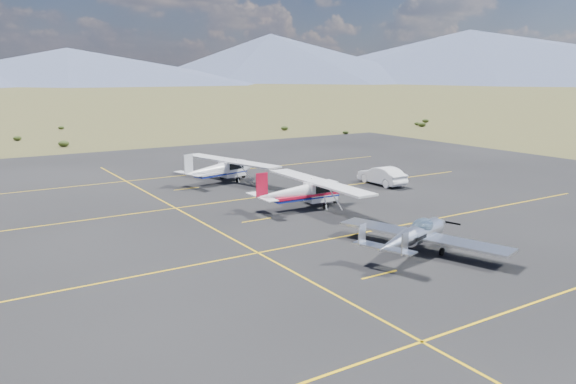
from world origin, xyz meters
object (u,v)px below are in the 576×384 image
object	(u,v)px
sedan	(382,176)
aircraft_cessna	(305,191)
aircraft_low_wing	(416,235)
aircraft_plain	(221,168)

from	to	relation	value
sedan	aircraft_cessna	bearing A→B (deg)	19.82
aircraft_low_wing	aircraft_plain	size ratio (longest dim) A/B	0.87
aircraft_low_wing	aircraft_cessna	bearing A→B (deg)	68.74
aircraft_low_wing	aircraft_plain	bearing A→B (deg)	72.59
sedan	aircraft_plain	bearing A→B (deg)	-35.81
aircraft_low_wing	sedan	size ratio (longest dim) A/B	2.04
aircraft_plain	aircraft_low_wing	bearing A→B (deg)	-104.18
aircraft_low_wing	aircraft_cessna	size ratio (longest dim) A/B	0.86
aircraft_low_wing	aircraft_plain	world-z (taller)	aircraft_plain
aircraft_cessna	aircraft_plain	distance (m)	10.98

